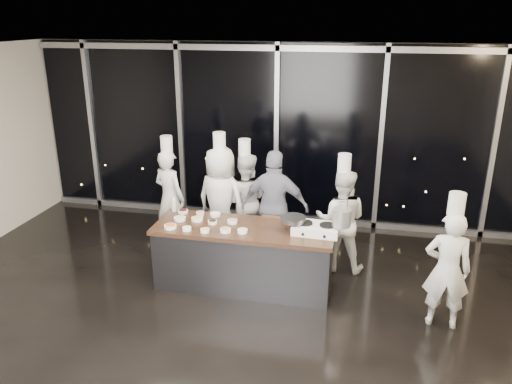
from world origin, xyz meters
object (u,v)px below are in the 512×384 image
frying_pan (292,219)px  chef_side (447,268)px  chef_center (245,200)px  chef_left (221,200)px  chef_right (341,220)px  chef_far_left (170,196)px  stove (316,229)px  stock_pot (342,218)px  guest (275,207)px  demo_counter (244,256)px

frying_pan → chef_side: bearing=-9.3°
chef_center → chef_side: 3.34m
chef_left → chef_right: bearing=-169.1°
chef_far_left → chef_right: chef_far_left is taller
chef_far_left → stove: bearing=179.2°
stock_pot → guest: guest is taller
stove → chef_right: (0.29, 0.80, -0.18)m
demo_counter → chef_far_left: chef_far_left is taller
chef_left → chef_side: 3.50m
demo_counter → guest: bearing=72.8°
stove → chef_center: (-1.27, 1.28, -0.16)m
chef_far_left → guest: size_ratio=1.04×
chef_center → chef_right: 1.63m
chef_far_left → chef_right: 2.81m
stock_pot → chef_right: size_ratio=0.13×
chef_left → chef_center: size_ratio=1.09×
chef_far_left → chef_left: (0.90, -0.12, 0.05)m
stove → chef_right: size_ratio=0.35×
chef_far_left → chef_right: bearing=-163.2°
guest → frying_pan: bearing=115.8°
frying_pan → demo_counter: bearing=-175.6°
chef_right → chef_side: (1.32, -1.20, -0.01)m
chef_far_left → chef_center: chef_far_left is taller
frying_pan → stock_pot: size_ratio=2.55×
chef_right → stove: bearing=71.5°
chef_left → chef_center: bearing=-121.9°
demo_counter → stove: 1.10m
chef_center → guest: chef_center is taller
frying_pan → stock_pot: 0.65m
chef_far_left → chef_center: size_ratio=1.02×
stock_pot → chef_side: (1.29, -0.38, -0.38)m
demo_counter → stove: bearing=0.1°
frying_pan → chef_right: bearing=55.2°
stock_pot → chef_left: 2.19m
frying_pan → chef_right: (0.61, 0.79, -0.28)m
chef_far_left → chef_side: bearing=-177.0°
chef_center → frying_pan: bearing=116.0°
guest → chef_side: bearing=152.6°
chef_left → chef_side: (3.21, -1.40, -0.10)m
guest → chef_side: guest is taller
demo_counter → chef_side: size_ratio=1.43×
chef_side → demo_counter: bearing=-5.5°
stove → stock_pot: size_ratio=2.64×
stock_pot → chef_side: size_ratio=0.14×
frying_pan → chef_right: size_ratio=0.34×
stove → chef_side: 1.67m
chef_far_left → chef_side: 4.38m
stove → chef_right: bearing=72.9°
stove → chef_far_left: size_ratio=0.34×
chef_far_left → demo_counter: bearing=166.9°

